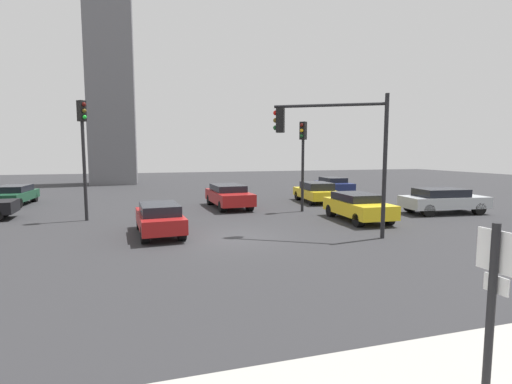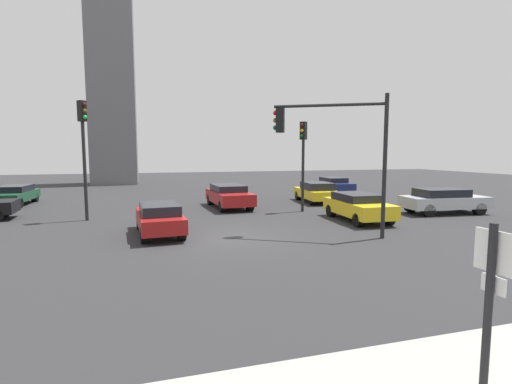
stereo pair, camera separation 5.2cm
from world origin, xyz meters
name	(u,v)px [view 2 (the right image)]	position (x,y,z in m)	size (l,w,h in m)	color
ground_plane	(232,238)	(0.00, 0.00, 0.00)	(101.66, 101.66, 0.00)	#2D2D30
direction_sign	(490,299)	(0.89, -10.85, 1.58)	(0.14, 0.57, 2.38)	black
traffic_light_0	(83,139)	(-6.13, 5.78, 4.06)	(0.47, 0.47, 5.90)	black
traffic_light_1	(333,137)	(3.99, -0.76, 3.99)	(3.95, 2.33, 5.64)	black
traffic_light_2	(303,149)	(5.36, 5.43, 3.57)	(0.48, 0.45, 5.11)	black
car_0	(358,206)	(6.88, 1.99, 0.73)	(2.05, 4.30, 1.35)	yellow
car_1	(14,195)	(-11.52, 13.11, 0.68)	(2.04, 4.50, 1.26)	#19472D
car_2	(159,218)	(-2.74, 1.40, 0.71)	(1.96, 4.21, 1.31)	maroon
car_4	(334,185)	(11.31, 12.84, 0.74)	(1.91, 4.01, 1.38)	navy
car_5	(316,192)	(7.86, 8.88, 0.73)	(2.20, 4.27, 1.38)	yellow
car_6	(229,195)	(1.62, 8.11, 0.76)	(2.21, 4.86, 1.40)	maroon
car_7	(444,200)	(12.60, 2.55, 0.75)	(4.73, 2.32, 1.39)	#ADB2B7
skyline_tower	(111,49)	(-6.54, 29.21, 14.26)	(4.65, 4.65, 28.53)	slate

